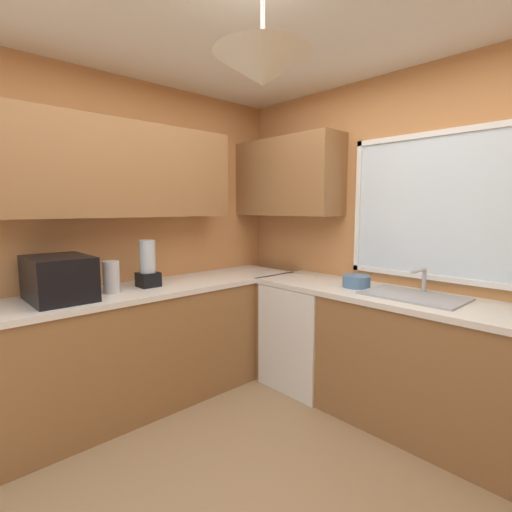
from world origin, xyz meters
TOP-DOWN VIEW (x-y plane):
  - ground_plane at (0.00, 0.00)m, footprint 7.55×7.55m
  - room_shell at (-0.35, 0.39)m, footprint 3.55×3.32m
  - counter_run_left at (-1.41, 0.00)m, footprint 0.65×2.93m
  - counter_run_back at (0.21, 1.29)m, footprint 2.64×0.65m
  - dishwasher at (-0.75, 1.26)m, footprint 0.60×0.60m
  - microwave at (-1.41, -0.49)m, footprint 0.48×0.36m
  - kettle at (-1.39, -0.16)m, footprint 0.11×0.11m
  - sink_assembly at (0.14, 1.30)m, footprint 0.65×0.40m
  - bowl at (-0.30, 1.29)m, footprint 0.21×0.21m
  - blender_appliance at (-1.41, 0.14)m, footprint 0.15×0.15m

SIDE VIEW (x-z plane):
  - ground_plane at x=0.00m, z-range 0.00..0.00m
  - dishwasher at x=-0.75m, z-range 0.00..0.87m
  - counter_run_left at x=-1.41m, z-range 0.00..0.92m
  - counter_run_back at x=0.21m, z-range 0.00..0.92m
  - sink_assembly at x=0.14m, z-range 0.83..1.02m
  - bowl at x=-0.30m, z-range 0.92..1.01m
  - kettle at x=-1.39m, z-range 0.92..1.15m
  - microwave at x=-1.41m, z-range 0.92..1.21m
  - blender_appliance at x=-1.41m, z-range 0.90..1.26m
  - room_shell at x=-0.35m, z-range 0.41..3.01m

